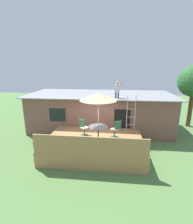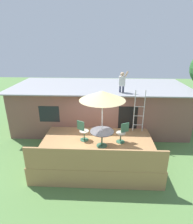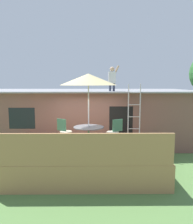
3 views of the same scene
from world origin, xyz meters
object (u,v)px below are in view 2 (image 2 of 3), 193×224
patio_chair_left (83,131)px  patio_table (102,134)px  patio_umbrella (102,96)px  step_ladder (139,111)px  patio_chair_right (122,133)px  person_figure (122,81)px

patio_chair_left → patio_table: bearing=0.0°
patio_umbrella → patio_chair_left: 2.16m
patio_chair_left → step_ladder: bearing=51.3°
patio_umbrella → step_ladder: size_ratio=1.15×
patio_chair_left → patio_chair_right: 1.83m
patio_umbrella → patio_table: bearing=116.6°
patio_umbrella → step_ladder: patio_umbrella is taller
person_figure → patio_chair_left: (-1.88, -1.77, -2.03)m
patio_table → patio_chair_right: size_ratio=1.13×
patio_table → patio_chair_left: 1.06m
patio_chair_left → patio_chair_right: (1.83, -0.11, 0.00)m
person_figure → patio_chair_right: 2.76m
person_figure → step_ladder: bearing=-41.5°
patio_umbrella → patio_chair_left: bearing=149.2°
patio_umbrella → patio_chair_right: 2.15m
patio_table → patio_chair_right: bearing=24.9°
patio_umbrella → patio_chair_right: size_ratio=2.76×
patio_chair_left → person_figure: bearing=74.0°
patio_chair_left → patio_chair_right: bearing=27.4°
patio_table → patio_chair_right: patio_chair_right is taller
patio_table → step_ladder: 2.46m
step_ladder → patio_chair_right: (-0.90, -1.13, -0.64)m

